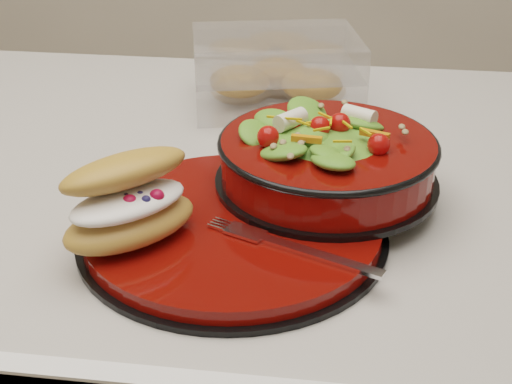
# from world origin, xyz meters

# --- Properties ---
(dinner_plate) EXTENTS (0.30, 0.30, 0.02)m
(dinner_plate) POSITION_xyz_m (-0.11, -0.16, 0.91)
(dinner_plate) COLOR black
(dinner_plate) RESTS_ON island_counter
(salad_bowl) EXTENTS (0.23, 0.23, 0.10)m
(salad_bowl) POSITION_xyz_m (-0.03, -0.08, 0.96)
(salad_bowl) COLOR black
(salad_bowl) RESTS_ON dinner_plate
(croissant) EXTENTS (0.14, 0.15, 0.08)m
(croissant) POSITION_xyz_m (-0.20, -0.20, 0.96)
(croissant) COLOR #BE7A3A
(croissant) RESTS_ON dinner_plate
(fork) EXTENTS (0.15, 0.07, 0.00)m
(fork) POSITION_xyz_m (-0.05, -0.21, 0.92)
(fork) COLOR silver
(fork) RESTS_ON dinner_plate
(pastry_box) EXTENTS (0.25, 0.21, 0.09)m
(pastry_box) POSITION_xyz_m (-0.11, 0.20, 0.94)
(pastry_box) COLOR white
(pastry_box) RESTS_ON island_counter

